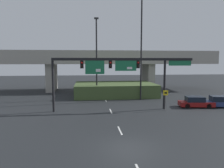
{
  "coord_description": "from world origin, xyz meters",
  "views": [
    {
      "loc": [
        -2.82,
        -14.77,
        6.14
      ],
      "look_at": [
        0.0,
        10.1,
        3.49
      ],
      "focal_mm": 35.0,
      "sensor_mm": 36.0,
      "label": 1
    }
  ],
  "objects_px": {
    "parked_sedan_near_right": "(196,102)",
    "highway_light_pole_far": "(97,56)",
    "speed_limit_sign": "(166,97)",
    "highway_light_pole_near": "(141,42)",
    "parked_sedan_mid_right": "(220,102)",
    "signal_gantry": "(119,68)"
  },
  "relations": [
    {
      "from": "signal_gantry",
      "to": "speed_limit_sign",
      "type": "bearing_deg",
      "value": -8.45
    },
    {
      "from": "signal_gantry",
      "to": "highway_light_pole_near",
      "type": "bearing_deg",
      "value": 57.04
    },
    {
      "from": "signal_gantry",
      "to": "speed_limit_sign",
      "type": "height_order",
      "value": "signal_gantry"
    },
    {
      "from": "highway_light_pole_far",
      "to": "parked_sedan_mid_right",
      "type": "height_order",
      "value": "highway_light_pole_far"
    },
    {
      "from": "highway_light_pole_near",
      "to": "parked_sedan_mid_right",
      "type": "relative_size",
      "value": 3.78
    },
    {
      "from": "highway_light_pole_far",
      "to": "parked_sedan_near_right",
      "type": "relative_size",
      "value": 2.79
    },
    {
      "from": "speed_limit_sign",
      "to": "highway_light_pole_near",
      "type": "distance_m",
      "value": 10.77
    },
    {
      "from": "signal_gantry",
      "to": "parked_sedan_near_right",
      "type": "bearing_deg",
      "value": 3.27
    },
    {
      "from": "signal_gantry",
      "to": "parked_sedan_mid_right",
      "type": "height_order",
      "value": "signal_gantry"
    },
    {
      "from": "speed_limit_sign",
      "to": "parked_sedan_mid_right",
      "type": "height_order",
      "value": "speed_limit_sign"
    },
    {
      "from": "highway_light_pole_near",
      "to": "speed_limit_sign",
      "type": "bearing_deg",
      "value": -80.95
    },
    {
      "from": "parked_sedan_near_right",
      "to": "highway_light_pole_far",
      "type": "bearing_deg",
      "value": 155.94
    },
    {
      "from": "speed_limit_sign",
      "to": "parked_sedan_near_right",
      "type": "relative_size",
      "value": 0.55
    },
    {
      "from": "highway_light_pole_far",
      "to": "parked_sedan_mid_right",
      "type": "bearing_deg",
      "value": -27.84
    },
    {
      "from": "signal_gantry",
      "to": "parked_sedan_mid_right",
      "type": "distance_m",
      "value": 14.56
    },
    {
      "from": "signal_gantry",
      "to": "speed_limit_sign",
      "type": "relative_size",
      "value": 6.82
    },
    {
      "from": "signal_gantry",
      "to": "parked_sedan_near_right",
      "type": "distance_m",
      "value": 11.44
    },
    {
      "from": "parked_sedan_near_right",
      "to": "parked_sedan_mid_right",
      "type": "height_order",
      "value": "parked_sedan_mid_right"
    },
    {
      "from": "highway_light_pole_far",
      "to": "parked_sedan_near_right",
      "type": "height_order",
      "value": "highway_light_pole_far"
    },
    {
      "from": "highway_light_pole_near",
      "to": "parked_sedan_near_right",
      "type": "xyz_separation_m",
      "value": [
        5.96,
        -6.3,
        -8.4
      ]
    },
    {
      "from": "speed_limit_sign",
      "to": "highway_light_pole_near",
      "type": "height_order",
      "value": "highway_light_pole_near"
    },
    {
      "from": "highway_light_pole_far",
      "to": "parked_sedan_mid_right",
      "type": "xyz_separation_m",
      "value": [
        16.17,
        -8.54,
        -6.21
      ]
    }
  ]
}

